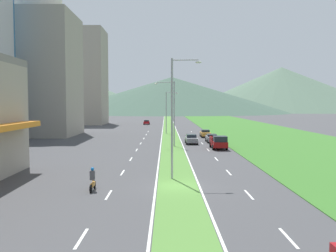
{
  "coord_description": "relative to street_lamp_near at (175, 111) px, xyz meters",
  "views": [
    {
      "loc": [
        -0.95,
        -29.17,
        6.62
      ],
      "look_at": [
        -0.61,
        25.99,
        3.27
      ],
      "focal_mm": 39.57,
      "sensor_mm": 36.0,
      "label": 1
    }
  ],
  "objects": [
    {
      "name": "ground_plane",
      "position": [
        0.16,
        -2.9,
        -5.94
      ],
      "size": [
        600.0,
        600.0,
        0.0
      ],
      "primitive_type": "plane",
      "color": "#424244"
    },
    {
      "name": "grass_median",
      "position": [
        0.16,
        57.1,
        -5.91
      ],
      "size": [
        3.2,
        240.0,
        0.06
      ],
      "primitive_type": "cube",
      "color": "#518438",
      "rests_on": "ground_plane"
    },
    {
      "name": "grass_verge_right",
      "position": [
        20.76,
        57.1,
        -5.91
      ],
      "size": [
        24.0,
        240.0,
        0.06
      ],
      "primitive_type": "cube",
      "color": "#387028",
      "rests_on": "ground_plane"
    },
    {
      "name": "lane_dash_left_1",
      "position": [
        -4.94,
        -14.24,
        -5.94
      ],
      "size": [
        0.16,
        2.8,
        0.01
      ],
      "primitive_type": "cube",
      "color": "silver",
      "rests_on": "ground_plane"
    },
    {
      "name": "lane_dash_left_2",
      "position": [
        -4.94,
        -5.57,
        -5.94
      ],
      "size": [
        0.16,
        2.8,
        0.01
      ],
      "primitive_type": "cube",
      "color": "silver",
      "rests_on": "ground_plane"
    },
    {
      "name": "lane_dash_left_3",
      "position": [
        -4.94,
        3.09,
        -5.94
      ],
      "size": [
        0.16,
        2.8,
        0.01
      ],
      "primitive_type": "cube",
      "color": "silver",
      "rests_on": "ground_plane"
    },
    {
      "name": "lane_dash_left_4",
      "position": [
        -4.94,
        11.75,
        -5.94
      ],
      "size": [
        0.16,
        2.8,
        0.01
      ],
      "primitive_type": "cube",
      "color": "silver",
      "rests_on": "ground_plane"
    },
    {
      "name": "lane_dash_left_5",
      "position": [
        -4.94,
        20.42,
        -5.94
      ],
      "size": [
        0.16,
        2.8,
        0.01
      ],
      "primitive_type": "cube",
      "color": "silver",
      "rests_on": "ground_plane"
    },
    {
      "name": "lane_dash_left_6",
      "position": [
        -4.94,
        29.08,
        -5.94
      ],
      "size": [
        0.16,
        2.8,
        0.01
      ],
      "primitive_type": "cube",
      "color": "silver",
      "rests_on": "ground_plane"
    },
    {
      "name": "lane_dash_left_7",
      "position": [
        -4.94,
        37.74,
        -5.94
      ],
      "size": [
        0.16,
        2.8,
        0.01
      ],
      "primitive_type": "cube",
      "color": "silver",
      "rests_on": "ground_plane"
    },
    {
      "name": "lane_dash_left_8",
      "position": [
        -4.94,
        46.41,
        -5.94
      ],
      "size": [
        0.16,
        2.8,
        0.01
      ],
      "primitive_type": "cube",
      "color": "silver",
      "rests_on": "ground_plane"
    },
    {
      "name": "lane_dash_left_9",
      "position": [
        -4.94,
        55.07,
        -5.94
      ],
      "size": [
        0.16,
        2.8,
        0.01
      ],
      "primitive_type": "cube",
      "color": "silver",
      "rests_on": "ground_plane"
    },
    {
      "name": "lane_dash_right_1",
      "position": [
        5.26,
        -14.24,
        -5.94
      ],
      "size": [
        0.16,
        2.8,
        0.01
      ],
      "primitive_type": "cube",
      "color": "silver",
      "rests_on": "ground_plane"
    },
    {
      "name": "lane_dash_right_2",
      "position": [
        5.26,
        -5.57,
        -5.94
      ],
      "size": [
        0.16,
        2.8,
        0.01
      ],
      "primitive_type": "cube",
      "color": "silver",
      "rests_on": "ground_plane"
    },
    {
      "name": "lane_dash_right_3",
      "position": [
        5.26,
        3.09,
        -5.94
      ],
      "size": [
        0.16,
        2.8,
        0.01
      ],
      "primitive_type": "cube",
      "color": "silver",
      "rests_on": "ground_plane"
    },
    {
      "name": "lane_dash_right_4",
      "position": [
        5.26,
        11.75,
        -5.94
      ],
      "size": [
        0.16,
        2.8,
        0.01
      ],
      "primitive_type": "cube",
      "color": "silver",
      "rests_on": "ground_plane"
    },
    {
      "name": "lane_dash_right_5",
      "position": [
        5.26,
        20.42,
        -5.94
      ],
      "size": [
        0.16,
        2.8,
        0.01
      ],
      "primitive_type": "cube",
      "color": "silver",
      "rests_on": "ground_plane"
    },
    {
      "name": "lane_dash_right_6",
      "position": [
        5.26,
        29.08,
        -5.94
      ],
      "size": [
        0.16,
        2.8,
        0.01
      ],
      "primitive_type": "cube",
      "color": "silver",
      "rests_on": "ground_plane"
    },
    {
      "name": "lane_dash_right_7",
      "position": [
        5.26,
        37.74,
        -5.94
      ],
      "size": [
        0.16,
        2.8,
        0.01
      ],
      "primitive_type": "cube",
      "color": "silver",
      "rests_on": "ground_plane"
    },
    {
      "name": "lane_dash_right_8",
      "position": [
        5.26,
        46.41,
        -5.94
      ],
      "size": [
        0.16,
        2.8,
        0.01
      ],
      "primitive_type": "cube",
      "color": "silver",
      "rests_on": "ground_plane"
    },
    {
      "name": "lane_dash_right_9",
      "position": [
        5.26,
        55.07,
        -5.94
      ],
      "size": [
        0.16,
        2.8,
        0.01
      ],
      "primitive_type": "cube",
      "color": "silver",
      "rests_on": "ground_plane"
    },
    {
      "name": "edge_line_median_left",
      "position": [
        -1.59,
        57.1,
        -5.94
      ],
      "size": [
        0.16,
        240.0,
        0.01
      ],
      "primitive_type": "cube",
      "color": "silver",
      "rests_on": "ground_plane"
    },
    {
      "name": "edge_line_median_right",
      "position": [
        1.91,
        57.1,
        -5.94
      ],
      "size": [
        0.16,
        240.0,
        0.01
      ],
      "primitive_type": "cube",
      "color": "silver",
      "rests_on": "ground_plane"
    },
    {
      "name": "domed_building",
      "position": [
        -27.02,
        45.02,
        9.55
      ],
      "size": [
        15.06,
        15.06,
        36.16
      ],
      "color": "#9E9384",
      "rests_on": "ground_plane"
    },
    {
      "name": "midrise_colored",
      "position": [
        -27.11,
        86.6,
        9.04
      ],
      "size": [
        13.91,
        13.91,
        29.97
      ],
      "primitive_type": "cube",
      "color": "#9E9384",
      "rests_on": "ground_plane"
    },
    {
      "name": "hill_far_left",
      "position": [
        -109.48,
        292.46,
        15.71
      ],
      "size": [
        201.6,
        201.6,
        43.31
      ],
      "primitive_type": "cone",
      "color": "#516B56",
      "rests_on": "ground_plane"
    },
    {
      "name": "hill_far_center",
      "position": [
        3.65,
        243.51,
        7.18
      ],
      "size": [
        171.31,
        171.31,
        26.25
      ],
      "primitive_type": "cone",
      "color": "#3D5647",
      "rests_on": "ground_plane"
    },
    {
      "name": "hill_far_right",
      "position": [
        101.3,
        294.93,
        13.32
      ],
      "size": [
        178.29,
        178.29,
        38.52
      ],
      "primitive_type": "cone",
      "color": "#516B56",
      "rests_on": "ground_plane"
    },
    {
      "name": "street_lamp_near",
      "position": [
        0.0,
        0.0,
        0.0
      ],
      "size": [
        2.64,
        0.38,
        10.52
      ],
      "color": "#99999E",
      "rests_on": "ground_plane"
    },
    {
      "name": "street_lamp_mid",
      "position": [
        0.18,
        24.44,
        -0.21
      ],
      "size": [
        3.12,
        0.4,
        10.0
      ],
      "color": "#99999E",
      "rests_on": "ground_plane"
    },
    {
      "name": "street_lamp_far",
      "position": [
        -0.39,
        48.82,
        -0.67
      ],
      "size": [
        2.74,
        0.28,
        9.19
      ],
      "color": "#99999E",
      "rests_on": "ground_plane"
    },
    {
      "name": "car_0",
      "position": [
        3.44,
        28.73,
        -5.16
      ],
      "size": [
        1.98,
        4.64,
        1.52
      ],
      "rotation": [
        0.0,
        0.0,
        -1.57
      ],
      "color": "slate",
      "rests_on": "ground_plane"
    },
    {
      "name": "car_1",
      "position": [
        -6.84,
        84.73,
        -5.22
      ],
      "size": [
        1.87,
        4.44,
        1.4
      ],
      "rotation": [
        0.0,
        0.0,
        1.57
      ],
      "color": "maroon",
      "rests_on": "ground_plane"
    },
    {
      "name": "car_3",
      "position": [
        7.04,
        40.76,
        -5.2
      ],
      "size": [
        1.94,
        4.53,
        1.43
      ],
      "rotation": [
        0.0,
        0.0,
        -1.57
      ],
      "color": "#C6842D",
      "rests_on": "ground_plane"
    },
    {
      "name": "car_4",
      "position": [
        7.1,
        30.92,
        -5.21
      ],
      "size": [
        1.91,
        4.71,
        1.39
      ],
      "rotation": [
        0.0,
        0.0,
        -1.57
      ],
      "color": "slate",
      "rests_on": "ground_plane"
    },
    {
      "name": "pickup_truck_0",
      "position": [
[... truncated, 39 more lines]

